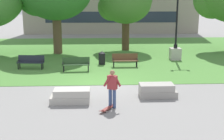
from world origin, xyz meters
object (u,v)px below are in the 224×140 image
(skateboard, at_px, (107,109))
(concrete_block_center, at_px, (71,96))
(park_bench_near_right, at_px, (125,59))
(lamp_post_center, at_px, (176,46))
(trash_bin, at_px, (102,58))
(park_bench_far_right, at_px, (76,63))
(concrete_block_left, at_px, (157,90))
(person_skateboarder, at_px, (112,87))
(park_bench_far_left, at_px, (31,61))

(skateboard, bearing_deg, concrete_block_center, 145.18)
(park_bench_near_right, distance_m, lamp_post_center, 4.73)
(concrete_block_center, distance_m, trash_bin, 8.35)
(park_bench_far_right, relative_size, lamp_post_center, 0.34)
(lamp_post_center, bearing_deg, park_bench_near_right, -150.87)
(concrete_block_left, bearing_deg, park_bench_near_right, 98.36)
(concrete_block_center, distance_m, person_skateboarder, 2.14)
(person_skateboarder, height_order, lamp_post_center, lamp_post_center)
(person_skateboarder, xyz_separation_m, skateboard, (-0.24, -0.35, -0.88))
(concrete_block_left, bearing_deg, park_bench_far_left, 139.37)
(concrete_block_left, height_order, skateboard, concrete_block_left)
(concrete_block_center, relative_size, park_bench_far_left, 0.98)
(park_bench_far_left, height_order, trash_bin, trash_bin)
(skateboard, height_order, lamp_post_center, lamp_post_center)
(person_skateboarder, xyz_separation_m, park_bench_near_right, (1.29, 8.16, -0.43))
(concrete_block_center, height_order, trash_bin, trash_bin)
(park_bench_far_left, xyz_separation_m, trash_bin, (4.82, 1.17, -0.04))
(park_bench_far_right, bearing_deg, park_bench_far_left, 164.96)
(concrete_block_center, xyz_separation_m, trash_bin, (1.57, 8.20, 0.20))
(person_skateboarder, distance_m, lamp_post_center, 11.76)
(park_bench_far_left, relative_size, park_bench_far_right, 1.02)
(concrete_block_center, height_order, park_bench_near_right, park_bench_near_right)
(concrete_block_left, relative_size, park_bench_far_right, 0.99)
(skateboard, relative_size, lamp_post_center, 0.18)
(skateboard, relative_size, park_bench_near_right, 0.54)
(park_bench_near_right, relative_size, lamp_post_center, 0.34)
(concrete_block_center, xyz_separation_m, concrete_block_left, (4.16, 0.67, 0.00))
(skateboard, distance_m, park_bench_near_right, 8.66)
(concrete_block_center, height_order, skateboard, concrete_block_center)
(concrete_block_left, xyz_separation_m, park_bench_far_left, (-7.41, 6.36, 0.23))
(concrete_block_center, distance_m, park_bench_near_right, 8.03)
(park_bench_near_right, xyz_separation_m, lamp_post_center, (4.10, 2.29, 0.55))
(park_bench_near_right, distance_m, park_bench_far_right, 3.53)
(park_bench_near_right, xyz_separation_m, park_bench_far_left, (-6.42, -0.34, 0.00))
(skateboard, bearing_deg, lamp_post_center, 62.42)
(person_skateboarder, bearing_deg, trash_bin, 91.95)
(person_skateboarder, bearing_deg, concrete_block_left, 32.75)
(park_bench_near_right, bearing_deg, park_bench_far_right, -160.64)
(concrete_block_center, distance_m, park_bench_far_left, 7.75)
(person_skateboarder, height_order, park_bench_far_left, person_skateboarder)
(concrete_block_left, bearing_deg, person_skateboarder, -147.25)
(concrete_block_left, xyz_separation_m, person_skateboarder, (-2.28, -1.47, 0.66))
(skateboard, distance_m, park_bench_far_left, 9.53)
(lamp_post_center, xyz_separation_m, trash_bin, (-5.70, -1.46, -0.59))
(skateboard, height_order, trash_bin, trash_bin)
(trash_bin, bearing_deg, park_bench_far_left, -166.38)
(park_bench_far_right, relative_size, trash_bin, 1.89)
(concrete_block_left, xyz_separation_m, trash_bin, (-2.58, 7.53, 0.20))
(skateboard, xyz_separation_m, trash_bin, (-0.06, 9.34, 0.42))
(park_bench_near_right, xyz_separation_m, trash_bin, (-1.60, 0.83, -0.04))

